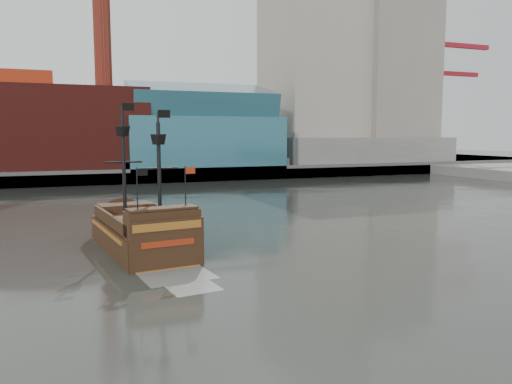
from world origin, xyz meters
name	(u,v)px	position (x,y,z in m)	size (l,w,h in m)	color
ground	(337,272)	(0.00, 0.00, 0.00)	(400.00, 400.00, 0.00)	#242622
promenade_far	(136,167)	(0.00, 92.00, 1.00)	(220.00, 60.00, 2.00)	slate
seawall	(159,176)	(0.00, 62.50, 1.30)	(220.00, 1.00, 2.60)	#4C4C49
skyline	(162,61)	(5.21, 84.56, 24.55)	(149.00, 45.00, 62.00)	#756346
crane_a	(438,95)	(78.63, 82.00, 19.11)	(22.50, 4.00, 32.25)	slate
crane_b	(440,111)	(88.23, 92.00, 15.57)	(19.10, 4.00, 26.25)	slate
pirate_ship	(143,236)	(-10.59, 10.49, 1.07)	(6.61, 16.28, 11.84)	black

